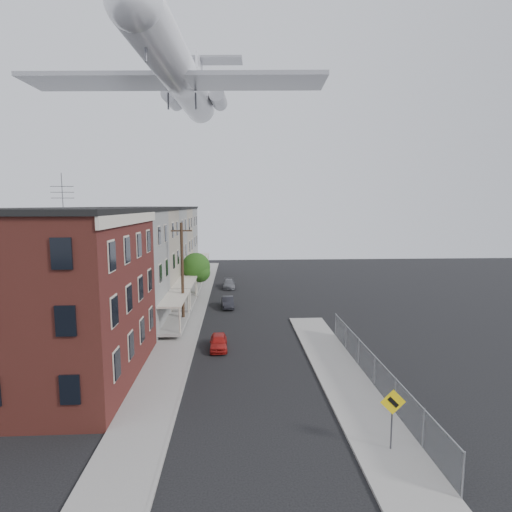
{
  "coord_description": "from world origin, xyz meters",
  "views": [
    {
      "loc": [
        -1.01,
        -16.58,
        10.47
      ],
      "look_at": [
        0.2,
        6.09,
        7.58
      ],
      "focal_mm": 28.0,
      "sensor_mm": 36.0,
      "label": 1
    }
  ],
  "objects_px": {
    "utility_pole": "(182,272)",
    "airplane": "(181,76)",
    "warning_sign": "(392,410)",
    "car_mid": "(228,302)",
    "car_far": "(229,284)",
    "street_tree": "(197,268)",
    "car_near": "(219,342)"
  },
  "relations": [
    {
      "from": "airplane",
      "to": "car_mid",
      "type": "bearing_deg",
      "value": 37.28
    },
    {
      "from": "airplane",
      "to": "car_near",
      "type": "bearing_deg",
      "value": -69.0
    },
    {
      "from": "utility_pole",
      "to": "car_near",
      "type": "bearing_deg",
      "value": -62.03
    },
    {
      "from": "utility_pole",
      "to": "car_mid",
      "type": "xyz_separation_m",
      "value": [
        3.8,
        5.69,
        -4.12
      ]
    },
    {
      "from": "utility_pole",
      "to": "car_mid",
      "type": "height_order",
      "value": "utility_pole"
    },
    {
      "from": "warning_sign",
      "to": "utility_pole",
      "type": "height_order",
      "value": "utility_pole"
    },
    {
      "from": "utility_pole",
      "to": "car_mid",
      "type": "bearing_deg",
      "value": 56.26
    },
    {
      "from": "utility_pole",
      "to": "car_far",
      "type": "bearing_deg",
      "value": 76.21
    },
    {
      "from": "street_tree",
      "to": "car_far",
      "type": "bearing_deg",
      "value": 58.01
    },
    {
      "from": "car_mid",
      "to": "airplane",
      "type": "distance_m",
      "value": 21.83
    },
    {
      "from": "utility_pole",
      "to": "car_mid",
      "type": "distance_m",
      "value": 7.99
    },
    {
      "from": "utility_pole",
      "to": "street_tree",
      "type": "bearing_deg",
      "value": 88.11
    },
    {
      "from": "warning_sign",
      "to": "street_tree",
      "type": "relative_size",
      "value": 0.54
    },
    {
      "from": "street_tree",
      "to": "car_far",
      "type": "distance_m",
      "value": 7.18
    },
    {
      "from": "street_tree",
      "to": "car_mid",
      "type": "height_order",
      "value": "street_tree"
    },
    {
      "from": "car_near",
      "to": "car_far",
      "type": "bearing_deg",
      "value": 86.78
    },
    {
      "from": "utility_pole",
      "to": "car_mid",
      "type": "relative_size",
      "value": 2.69
    },
    {
      "from": "street_tree",
      "to": "car_far",
      "type": "height_order",
      "value": "street_tree"
    },
    {
      "from": "street_tree",
      "to": "car_far",
      "type": "xyz_separation_m",
      "value": [
        3.47,
        5.56,
        -2.92
      ]
    },
    {
      "from": "car_near",
      "to": "airplane",
      "type": "xyz_separation_m",
      "value": [
        -3.46,
        9.01,
        21.28
      ]
    },
    {
      "from": "car_far",
      "to": "warning_sign",
      "type": "bearing_deg",
      "value": -79.38
    },
    {
      "from": "utility_pole",
      "to": "airplane",
      "type": "distance_m",
      "value": 17.36
    },
    {
      "from": "car_mid",
      "to": "car_far",
      "type": "relative_size",
      "value": 0.91
    },
    {
      "from": "warning_sign",
      "to": "street_tree",
      "type": "height_order",
      "value": "street_tree"
    },
    {
      "from": "utility_pole",
      "to": "street_tree",
      "type": "relative_size",
      "value": 1.73
    },
    {
      "from": "car_mid",
      "to": "car_far",
      "type": "distance_m",
      "value": 9.79
    },
    {
      "from": "car_mid",
      "to": "street_tree",
      "type": "bearing_deg",
      "value": 124.65
    },
    {
      "from": "car_mid",
      "to": "utility_pole",
      "type": "bearing_deg",
      "value": -128.44
    },
    {
      "from": "utility_pole",
      "to": "airplane",
      "type": "xyz_separation_m",
      "value": [
        -0.11,
        2.71,
        17.14
      ]
    },
    {
      "from": "warning_sign",
      "to": "car_mid",
      "type": "distance_m",
      "value": 25.83
    },
    {
      "from": "warning_sign",
      "to": "car_near",
      "type": "height_order",
      "value": "warning_sign"
    },
    {
      "from": "street_tree",
      "to": "car_near",
      "type": "height_order",
      "value": "street_tree"
    }
  ]
}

